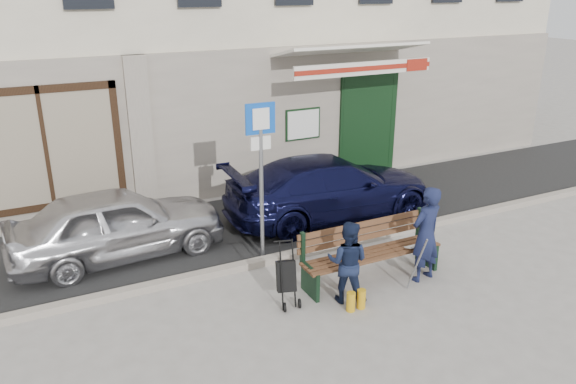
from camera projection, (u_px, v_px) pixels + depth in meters
ground at (317, 304)px, 8.38m from camera, size 80.00×80.00×0.00m
asphalt_lane at (240, 228)px, 10.99m from camera, size 60.00×3.20×0.01m
curb at (275, 259)px, 9.62m from camera, size 60.00×0.18×0.12m
car_silver at (117, 223)px, 9.65m from camera, size 3.73×1.71×1.24m
car_navy at (331, 187)px, 11.32m from camera, size 4.40×1.91×1.26m
parking_sign at (261, 157)px, 9.14m from camera, size 0.51×0.08×2.73m
bench at (369, 254)px, 8.92m from camera, size 2.40×1.17×0.98m
man at (426, 234)px, 8.82m from camera, size 0.64×0.48×1.58m
woman at (348, 262)px, 8.26m from camera, size 0.79×0.78×1.28m
stroller at (286, 278)px, 8.24m from camera, size 0.34×0.44×0.98m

